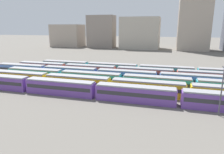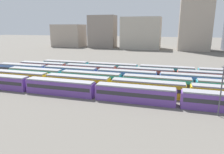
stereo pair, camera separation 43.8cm
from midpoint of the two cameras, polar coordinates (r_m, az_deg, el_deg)
name	(u,v)px [view 2 (the right image)]	position (r m, az deg, el deg)	size (l,w,h in m)	color
ground_plane	(51,79)	(69.21, -16.76, -0.46)	(600.00, 600.00, 0.00)	#666059
train_track_0	(179,98)	(45.52, 18.54, -5.56)	(112.50, 3.06, 3.75)	#6B429E
train_track_1	(188,91)	(50.62, 20.90, -3.80)	(112.50, 3.06, 3.75)	yellow
train_track_2	(122,81)	(56.76, 3.08, -1.00)	(74.70, 3.06, 3.75)	teal
train_track_3	(97,74)	(64.21, -3.99, 0.76)	(74.70, 3.06, 3.75)	#4C70BC
train_track_4	(145,74)	(65.90, 9.40, 0.95)	(93.60, 3.06, 3.75)	#BC4C38
train_track_5	(196,73)	(71.09, 22.84, 0.98)	(112.50, 3.06, 3.75)	teal
catenary_pole_0	(221,88)	(42.68, 28.75, -2.81)	(0.24, 3.20, 9.91)	#4C4C51
distant_building_0	(69,36)	(180.44, -11.97, 11.36)	(25.06, 18.24, 18.36)	#A89989
distant_building_1	(102,32)	(168.24, -2.63, 12.68)	(21.61, 12.57, 25.45)	gray
distant_building_2	(141,33)	(160.89, 8.34, 12.17)	(29.05, 21.43, 23.65)	#B2A899
distant_building_3	(196,12)	(160.26, 22.67, 16.52)	(21.24, 20.56, 52.96)	#A89989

